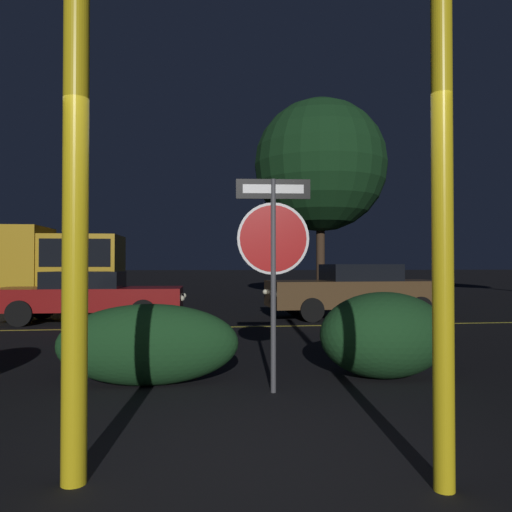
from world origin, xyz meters
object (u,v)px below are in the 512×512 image
Objects in this scene: passing_car_2 at (89,296)px; tree_0 at (320,166)px; hedge_bush_2 at (149,344)px; hedge_bush_3 at (384,335)px; yellow_pole_right at (442,219)px; yellow_pole_left at (75,218)px; stop_sign at (273,241)px; passing_car_3 at (356,290)px; delivery_truck at (25,262)px.

passing_car_2 is 10.20m from tree_0.
hedge_bush_3 reaches higher than hedge_bush_2.
yellow_pole_left is at bearing 170.41° from yellow_pole_right.
hedge_bush_2 is at bearing 84.55° from yellow_pole_left.
yellow_pole_left is 4.26m from hedge_bush_3.
tree_0 reaches higher than yellow_pole_left.
stop_sign is 8.15m from passing_car_2.
yellow_pole_right is at bearing 162.12° from passing_car_3.
passing_car_3 is (5.10, 9.55, -0.99)m from yellow_pole_left.
yellow_pole_right is 0.71× the size of passing_car_3.
stop_sign reaches higher than hedge_bush_3.
yellow_pole_left is 0.74× the size of passing_car_2.
yellow_pole_right is at bearing 24.18° from passing_car_2.
delivery_truck reaches higher than hedge_bush_3.
tree_0 is at bearing 98.52° from delivery_truck.
hedge_bush_2 is 7.11m from passing_car_2.
passing_car_2 is at bearing 35.60° from delivery_truck.
passing_car_3 is at bearing -94.69° from tree_0.
yellow_pole_left is 2.36m from yellow_pole_right.
tree_0 is (2.40, 12.30, 4.61)m from hedge_bush_3.
hedge_bush_3 is at bearing 0.19° from hedge_bush_2.
passing_car_2 is 5.24m from delivery_truck.
tree_0 is at bearing 128.42° from passing_car_2.
passing_car_2 is 0.60× the size of tree_0.
hedge_bush_2 is at bearing 142.72° from passing_car_3.
yellow_pole_left is 0.45× the size of tree_0.
hedge_bush_3 is at bearing 39.96° from yellow_pole_left.
stop_sign is 0.50× the size of passing_car_3.
hedge_bush_2 is 0.33× the size of delivery_truck.
hedge_bush_2 is at bearing 164.53° from stop_sign.
hedge_bush_2 is (-1.40, 0.51, -1.20)m from stop_sign.
passing_car_2 is (-2.03, 6.81, 0.17)m from hedge_bush_2.
passing_car_3 is (4.85, 6.93, 0.25)m from hedge_bush_2.
hedge_bush_3 is 0.34× the size of passing_car_3.
hedge_bush_3 is at bearing -101.04° from tree_0.
yellow_pole_left is 16.29m from tree_0.
stop_sign is 13.84m from tree_0.
stop_sign is at bearing 52.00° from yellow_pole_left.
hedge_bush_2 is 0.44× the size of passing_car_3.
stop_sign is 13.23m from delivery_truck.
hedge_bush_2 is 2.89m from hedge_bush_3.
hedge_bush_2 is 0.28× the size of tree_0.
delivery_truck is (-9.76, 4.19, 0.76)m from passing_car_3.
delivery_truck reaches higher than passing_car_3.
hedge_bush_2 is at bearing 124.53° from yellow_pole_right.
hedge_bush_3 is 8.40m from passing_car_2.
passing_car_2 is (-3.43, 7.32, -1.03)m from stop_sign.
passing_car_3 is 6.98m from tree_0.
yellow_pole_right is at bearing -9.59° from yellow_pole_left.
hedge_bush_2 is at bearing -113.26° from tree_0.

